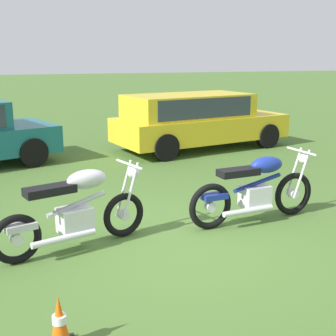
{
  "coord_description": "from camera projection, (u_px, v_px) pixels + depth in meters",
  "views": [
    {
      "loc": [
        -2.11,
        -5.19,
        2.36
      ],
      "look_at": [
        0.25,
        1.09,
        0.71
      ],
      "focal_mm": 48.54,
      "sensor_mm": 36.0,
      "label": 1
    }
  ],
  "objects": [
    {
      "name": "ground_plane",
      "position": [
        179.0,
        240.0,
        6.0
      ],
      "size": [
        120.0,
        120.0,
        0.0
      ],
      "primitive_type": "plane",
      "color": "#476B2D"
    },
    {
      "name": "motorcycle_blue",
      "position": [
        256.0,
        189.0,
        6.57
      ],
      "size": [
        2.1,
        0.64,
        1.02
      ],
      "rotation": [
        0.0,
        0.0,
        0.07
      ],
      "color": "black",
      "rests_on": "ground"
    },
    {
      "name": "traffic_cone",
      "position": [
        60.0,
        324.0,
        3.73
      ],
      "size": [
        0.25,
        0.25,
        0.47
      ],
      "color": "#EA590F",
      "rests_on": "ground"
    },
    {
      "name": "car_yellow",
      "position": [
        195.0,
        117.0,
        11.71
      ],
      "size": [
        4.74,
        2.51,
        1.43
      ],
      "rotation": [
        0.0,
        0.0,
        0.17
      ],
      "color": "gold",
      "rests_on": "ground"
    },
    {
      "name": "motorcycle_silver",
      "position": [
        75.0,
        211.0,
        5.62
      ],
      "size": [
        1.99,
        0.87,
        1.02
      ],
      "rotation": [
        0.0,
        0.0,
        0.26
      ],
      "color": "black",
      "rests_on": "ground"
    }
  ]
}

